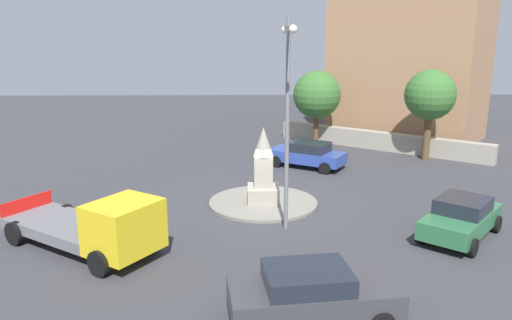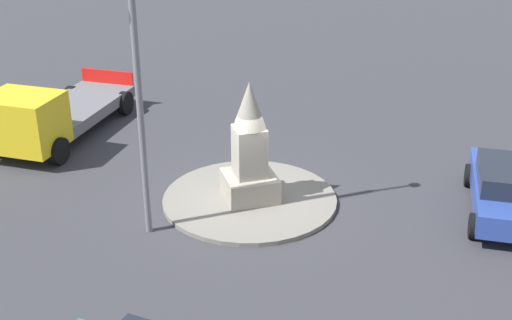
{
  "view_description": "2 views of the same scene",
  "coord_description": "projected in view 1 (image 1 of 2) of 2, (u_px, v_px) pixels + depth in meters",
  "views": [
    {
      "loc": [
        20.92,
        -0.71,
        7.26
      ],
      "look_at": [
        -0.92,
        -0.3,
        1.75
      ],
      "focal_mm": 35.42,
      "sensor_mm": 36.0,
      "label": 1
    },
    {
      "loc": [
        4.59,
        15.49,
        8.73
      ],
      "look_at": [
        0.05,
        0.76,
        1.58
      ],
      "focal_mm": 47.14,
      "sensor_mm": 36.0,
      "label": 2
    }
  ],
  "objects": [
    {
      "name": "ground_plane",
      "position": [
        263.0,
        204.0,
        22.07
      ],
      "size": [
        80.0,
        80.0,
        0.0
      ],
      "primitive_type": "plane",
      "color": "#38383D"
    },
    {
      "name": "traffic_island",
      "position": [
        263.0,
        203.0,
        22.06
      ],
      "size": [
        4.74,
        4.74,
        0.12
      ],
      "primitive_type": "cylinder",
      "color": "gray",
      "rests_on": "ground"
    },
    {
      "name": "monument",
      "position": [
        263.0,
        171.0,
        21.71
      ],
      "size": [
        1.35,
        1.35,
        3.29
      ],
      "color": "#9E9687",
      "rests_on": "traffic_island"
    },
    {
      "name": "streetlamp",
      "position": [
        287.0,
        104.0,
        18.14
      ],
      "size": [
        3.65,
        0.28,
        7.8
      ],
      "color": "slate",
      "rests_on": "ground"
    },
    {
      "name": "car_blue_approaching",
      "position": [
        307.0,
        154.0,
        27.95
      ],
      "size": [
        3.63,
        4.47,
        1.43
      ],
      "color": "#2D479E",
      "rests_on": "ground"
    },
    {
      "name": "car_green_waiting",
      "position": [
        461.0,
        217.0,
        18.3
      ],
      "size": [
        4.18,
        3.96,
        1.49
      ],
      "color": "#2D6B42",
      "rests_on": "ground"
    },
    {
      "name": "car_dark_grey_far_side",
      "position": [
        312.0,
        293.0,
        12.93
      ],
      "size": [
        2.47,
        4.53,
        1.48
      ],
      "color": "#38383D",
      "rests_on": "ground"
    },
    {
      "name": "truck_yellow_parked_right",
      "position": [
        99.0,
        227.0,
        16.83
      ],
      "size": [
        5.2,
        6.28,
        2.07
      ],
      "color": "yellow",
      "rests_on": "ground"
    },
    {
      "name": "stone_boundary_wall",
      "position": [
        379.0,
        141.0,
        32.35
      ],
      "size": [
        8.82,
        11.69,
        1.13
      ],
      "primitive_type": "cube",
      "rotation": [
        0.0,
        0.0,
        4.08
      ],
      "color": "#9E9687",
      "rests_on": "ground"
    },
    {
      "name": "corner_building",
      "position": [
        409.0,
        61.0,
        35.0
      ],
      "size": [
        11.09,
        11.74,
        10.79
      ],
      "primitive_type": "cube",
      "rotation": [
        0.0,
        0.0,
        4.08
      ],
      "color": "#A87A56",
      "rests_on": "ground"
    },
    {
      "name": "tree_near_wall",
      "position": [
        317.0,
        95.0,
        33.13
      ],
      "size": [
        3.12,
        3.12,
        4.89
      ],
      "color": "brown",
      "rests_on": "ground"
    },
    {
      "name": "tree_mid_cluster",
      "position": [
        430.0,
        96.0,
        28.93
      ],
      "size": [
        2.9,
        2.9,
        5.27
      ],
      "color": "brown",
      "rests_on": "ground"
    }
  ]
}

